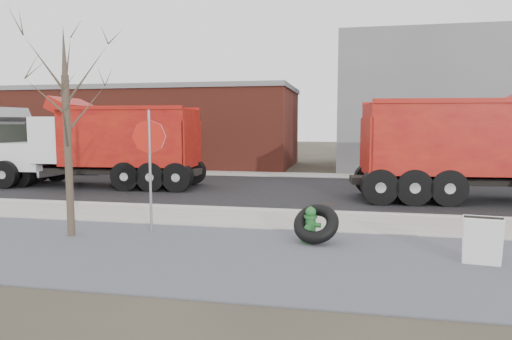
% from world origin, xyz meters
% --- Properties ---
extents(ground, '(120.00, 120.00, 0.00)m').
position_xyz_m(ground, '(0.00, 0.00, 0.00)').
color(ground, '#383328').
rests_on(ground, ground).
extents(gravel_verge, '(60.00, 5.00, 0.03)m').
position_xyz_m(gravel_verge, '(0.00, -3.50, 0.01)').
color(gravel_verge, slate).
rests_on(gravel_verge, ground).
extents(sidewalk, '(60.00, 2.50, 0.06)m').
position_xyz_m(sidewalk, '(0.00, 0.25, 0.03)').
color(sidewalk, '#9E9B93').
rests_on(sidewalk, ground).
extents(curb, '(60.00, 0.15, 0.11)m').
position_xyz_m(curb, '(0.00, 1.55, 0.06)').
color(curb, '#9E9B93').
rests_on(curb, ground).
extents(road, '(60.00, 9.40, 0.02)m').
position_xyz_m(road, '(0.00, 6.30, 0.01)').
color(road, black).
rests_on(road, ground).
extents(far_sidewalk, '(60.00, 2.00, 0.06)m').
position_xyz_m(far_sidewalk, '(0.00, 12.00, 0.03)').
color(far_sidewalk, '#9E9B93').
rests_on(far_sidewalk, ground).
extents(building_grey, '(12.00, 10.00, 8.00)m').
position_xyz_m(building_grey, '(9.00, 18.00, 4.00)').
color(building_grey, gray).
rests_on(building_grey, ground).
extents(building_brick, '(20.20, 8.20, 5.30)m').
position_xyz_m(building_brick, '(-10.00, 17.00, 2.65)').
color(building_brick, maroon).
rests_on(building_brick, ground).
extents(bare_tree, '(3.20, 3.20, 5.20)m').
position_xyz_m(bare_tree, '(-3.20, -2.60, 3.30)').
color(bare_tree, '#382D23').
rests_on(bare_tree, ground).
extents(fire_hydrant, '(0.50, 0.49, 0.88)m').
position_xyz_m(fire_hydrant, '(2.75, -2.06, 0.40)').
color(fire_hydrant, '#286B37').
rests_on(fire_hydrant, ground).
extents(truck_tire, '(1.27, 1.19, 0.97)m').
position_xyz_m(truck_tire, '(2.88, -2.07, 0.48)').
color(truck_tire, black).
rests_on(truck_tire, ground).
extents(stop_sign, '(0.69, 0.57, 3.18)m').
position_xyz_m(stop_sign, '(-1.40, -1.81, 2.14)').
color(stop_sign, gray).
rests_on(stop_sign, ground).
extents(sandwich_board, '(0.76, 0.54, 0.98)m').
position_xyz_m(sandwich_board, '(6.22, -3.19, 0.52)').
color(sandwich_board, white).
rests_on(sandwich_board, ground).
extents(dump_truck_red_a, '(10.27, 3.58, 4.05)m').
position_xyz_m(dump_truck_red_a, '(8.47, 4.99, 2.06)').
color(dump_truck_red_a, black).
rests_on(dump_truck_red_a, ground).
extents(dump_truck_red_b, '(9.48, 3.20, 3.93)m').
position_xyz_m(dump_truck_red_b, '(-7.03, 5.85, 2.00)').
color(dump_truck_red_b, black).
rests_on(dump_truck_red_b, ground).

